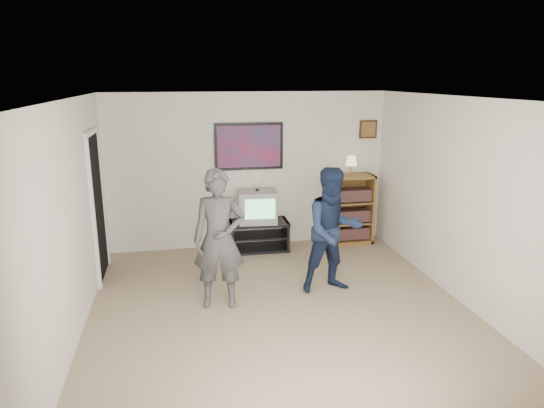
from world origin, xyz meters
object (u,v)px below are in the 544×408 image
object	(u,v)px
person_short	(333,231)
person_tall	(219,239)
media_stand	(259,235)
crt_television	(257,206)
bookshelf	(351,209)

from	to	relation	value
person_short	person_tall	bearing A→B (deg)	-178.58
media_stand	person_tall	bearing A→B (deg)	-111.39
crt_television	person_short	bearing A→B (deg)	-62.34
media_stand	person_tall	size ratio (longest dim) A/B	0.57
crt_television	person_tall	bearing A→B (deg)	-107.07
person_tall	person_short	distance (m)	1.48
crt_television	bookshelf	world-z (taller)	bookshelf
bookshelf	media_stand	bearing A→B (deg)	-178.18
bookshelf	person_short	bearing A→B (deg)	-116.96
person_tall	media_stand	bearing A→B (deg)	75.10
person_tall	bookshelf	bearing A→B (deg)	47.12
crt_television	bookshelf	xyz separation A→B (m)	(1.59, 0.05, -0.15)
person_short	media_stand	bearing A→B (deg)	107.09
crt_television	person_tall	world-z (taller)	person_tall
media_stand	person_short	bearing A→B (deg)	-66.72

